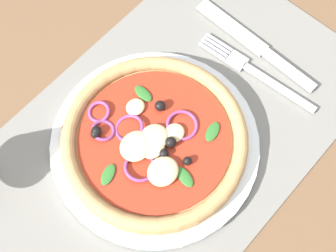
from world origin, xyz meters
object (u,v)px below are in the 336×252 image
Objects in this scene: plate at (152,142)px; pizza at (151,138)px; knife at (254,44)px; fork at (251,69)px.

plate is 1.14× the size of pizza.
plate is at bearing 89.79° from knife.
fork is (16.65, -2.71, -0.34)cm from plate.
pizza is 1.27× the size of fork.
plate is 20.12cm from knife.
fork is at bearing -9.25° from plate.
pizza is 17.05cm from fork.
pizza is 20.28cm from knife.
pizza reaches higher than plate.
plate is at bearing 12.74° from pizza.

